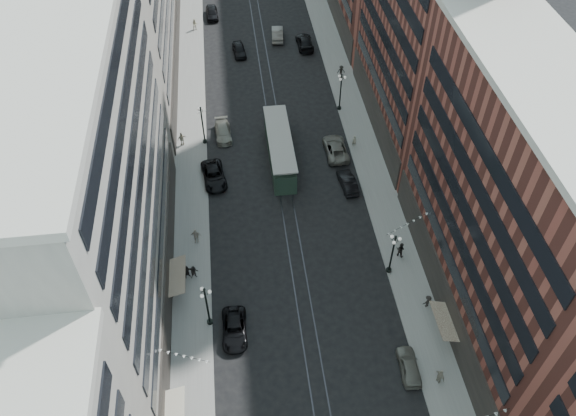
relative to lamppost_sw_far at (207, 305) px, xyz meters
name	(u,v)px	position (x,y,z in m)	size (l,w,h in m)	color
ground	(272,115)	(9.20, 32.00, -3.10)	(220.00, 220.00, 0.00)	black
sidewalk_west	(191,78)	(-1.80, 42.00, -3.02)	(4.00, 180.00, 0.15)	gray
sidewalk_east	(339,69)	(20.20, 42.00, -3.02)	(4.00, 180.00, 0.15)	gray
rail_west	(261,74)	(8.50, 42.00, -3.09)	(0.12, 180.00, 0.02)	#2D2D33
rail_east	(270,74)	(9.90, 42.00, -3.09)	(0.12, 180.00, 0.02)	#2D2D33
building_west_mid	(97,189)	(-7.80, 5.00, 10.90)	(8.00, 36.00, 28.00)	#A5A192
building_east_mid	(509,214)	(26.20, 0.00, 8.90)	(8.00, 30.00, 24.00)	brown
lamppost_sw_far	(207,305)	(0.00, 0.00, 0.00)	(1.03, 1.14, 5.52)	black
lamppost_sw_mid	(203,124)	(0.00, 27.00, 0.00)	(1.03, 1.14, 5.52)	black
lamppost_se_far	(392,253)	(18.40, 4.00, 0.00)	(1.03, 1.14, 5.52)	black
lamppost_se_mid	(341,91)	(18.40, 32.00, 0.00)	(1.03, 1.14, 5.52)	black
streetcar	(280,150)	(9.20, 22.69, -1.45)	(2.85, 12.86, 3.56)	#273E2F
car_2	(234,329)	(2.28, -1.34, -2.41)	(2.29, 4.96, 1.38)	black
car_4	(409,366)	(17.47, -6.93, -2.38)	(1.68, 4.18, 1.42)	#68675C
pedestrian_2	(194,272)	(-1.38, 5.57, -2.11)	(0.82, 0.45, 1.68)	black
pedestrian_4	(440,376)	(19.78, -8.40, -2.03)	(1.08, 0.49, 1.84)	gray
car_7	(214,176)	(0.98, 19.91, -2.33)	(2.55, 5.54, 1.54)	black
car_8	(223,132)	(2.40, 28.16, -2.38)	(2.00, 4.92, 1.43)	gray
car_9	(212,13)	(1.81, 60.23, -2.27)	(1.94, 4.82, 1.64)	black
car_10	(348,182)	(16.60, 16.93, -2.36)	(1.57, 4.49, 1.48)	black
car_11	(336,148)	(16.26, 23.07, -2.30)	(2.65, 5.75, 1.60)	slate
car_12	(305,42)	(16.00, 48.95, -2.27)	(2.32, 5.70, 1.65)	black
car_13	(239,50)	(5.65, 47.94, -2.33)	(1.80, 4.47, 1.52)	black
car_14	(277,34)	(12.01, 51.92, -2.26)	(1.76, 5.06, 1.67)	#625E57
pedestrian_5	(187,272)	(-2.13, 5.74, -2.13)	(1.51, 0.43, 1.62)	black
pedestrian_6	(182,139)	(-2.81, 26.84, -1.98)	(1.13, 0.51, 1.93)	#ADA68F
pedestrian_7	(400,249)	(20.01, 5.90, -2.01)	(0.91, 0.50, 1.88)	black
pedestrian_8	(354,141)	(18.80, 24.02, -2.14)	(0.59, 0.39, 1.62)	#A9A38C
pedestrian_9	(341,71)	(20.09, 39.84, -2.07)	(1.13, 0.47, 1.75)	black
pedestrian_extra_0	(195,24)	(-1.02, 56.04, -2.01)	(0.91, 0.50, 1.88)	beige
pedestrian_extra_1	(196,236)	(-1.19, 10.39, -2.02)	(1.08, 0.49, 1.85)	#B0A392
pedestrian_extra_2	(428,301)	(21.02, -0.61, -2.18)	(0.99, 0.41, 1.53)	black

